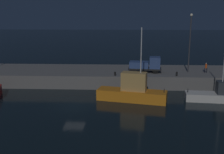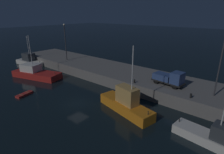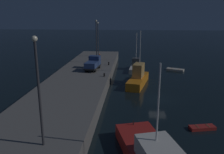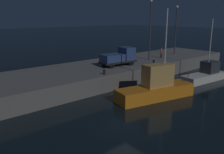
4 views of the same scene
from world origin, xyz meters
name	(u,v)px [view 3 (image 3 of 4)]	position (x,y,z in m)	size (l,w,h in m)	color
ground_plane	(158,99)	(0.00, 0.00, 0.00)	(320.00, 320.00, 0.00)	black
pier_quay	(73,90)	(0.00, 12.79, 1.01)	(64.21, 9.92, 2.02)	slate
fishing_trawler_red	(136,66)	(18.16, 3.11, 0.89)	(7.49, 2.88, 8.31)	silver
fishing_boat_blue	(138,78)	(7.21, 2.81, 1.25)	(9.26, 4.27, 9.45)	orange
dinghy_orange_near	(175,70)	(18.63, -5.71, 0.22)	(2.88, 4.04, 0.48)	beige
rowboat_white_mid	(202,128)	(-9.00, -3.82, 0.18)	(1.58, 2.96, 0.40)	#B22823
lamp_post_west	(38,85)	(-16.76, 10.93, 7.03)	(0.44, 0.44, 8.67)	#38383D
lamp_post_east	(96,38)	(16.20, 11.57, 7.24)	(0.44, 0.44, 9.06)	#38383D
lamp_post_central	(98,37)	(24.02, 12.36, 6.89)	(0.44, 0.44, 8.38)	#38383D
utility_truck	(93,63)	(9.60, 11.28, 3.20)	(5.30, 2.52, 2.45)	black
dockworker	(100,56)	(18.89, 11.31, 2.91)	(0.41, 0.32, 1.57)	black
bollard_west	(109,64)	(13.91, 8.73, 2.33)	(0.28, 0.28, 0.63)	black
bollard_central	(104,75)	(4.74, 8.57, 2.30)	(0.28, 0.28, 0.57)	black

